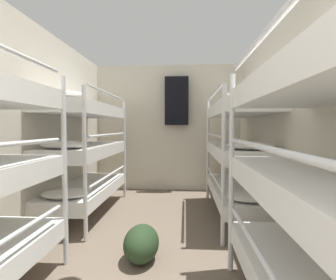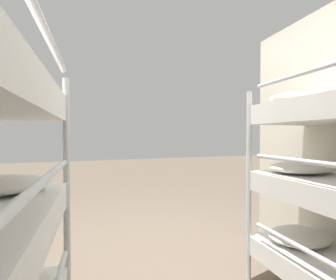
{
  "view_description": "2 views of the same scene",
  "coord_description": "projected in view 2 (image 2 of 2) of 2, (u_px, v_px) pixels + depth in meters",
  "views": [
    {
      "loc": [
        0.33,
        0.18,
        1.21
      ],
      "look_at": [
        0.06,
        4.29,
        1.01
      ],
      "focal_mm": 28.0,
      "sensor_mm": 36.0,
      "label": 1
    },
    {
      "loc": [
        0.54,
        2.18,
        1.27
      ],
      "look_at": [
        -0.0,
        0.52,
        1.24
      ],
      "focal_mm": 24.0,
      "sensor_mm": 36.0,
      "label": 2
    }
  ],
  "objects": [
    {
      "name": "ground_plane",
      "position": [
        152.0,
        262.0,
        2.26
      ],
      "size": [
        20.0,
        20.0,
        0.0
      ],
      "primitive_type": "plane",
      "color": "#6B5B4C"
    }
  ]
}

